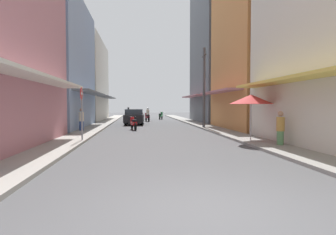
% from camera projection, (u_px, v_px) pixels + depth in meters
% --- Properties ---
extents(ground_plane, '(98.80, 98.80, 0.00)m').
position_uv_depth(ground_plane, '(152.00, 127.00, 22.91)').
color(ground_plane, '#4C4C4F').
extents(sidewalk_left, '(1.60, 52.91, 0.12)m').
position_uv_depth(sidewalk_left, '(97.00, 127.00, 22.42)').
color(sidewalk_left, '#9E9991').
rests_on(sidewalk_left, ground).
extents(sidewalk_right, '(1.60, 52.91, 0.12)m').
position_uv_depth(sidewalk_right, '(204.00, 126.00, 23.39)').
color(sidewalk_right, gray).
rests_on(sidewalk_right, ground).
extents(building_left_mid, '(7.05, 10.17, 9.85)m').
position_uv_depth(building_left_mid, '(45.00, 65.00, 21.36)').
color(building_left_mid, '#8CA5CC').
rests_on(building_left_mid, ground).
extents(building_left_far, '(7.05, 12.07, 9.45)m').
position_uv_depth(building_left_far, '(78.00, 81.00, 32.89)').
color(building_left_far, silver).
rests_on(building_left_far, ground).
extents(building_right_mid, '(7.05, 8.11, 17.38)m').
position_uv_depth(building_right_mid, '(265.00, 12.00, 20.39)').
color(building_right_mid, '#D88C4C').
rests_on(building_right_mid, ground).
extents(building_right_far, '(7.05, 9.20, 16.32)m').
position_uv_depth(building_right_far, '(225.00, 46.00, 29.74)').
color(building_right_far, slate).
rests_on(building_right_far, ground).
extents(motorbike_green, '(0.73, 1.75, 0.96)m').
position_uv_depth(motorbike_green, '(161.00, 116.00, 35.92)').
color(motorbike_green, black).
rests_on(motorbike_green, ground).
extents(motorbike_maroon, '(0.63, 1.79, 1.58)m').
position_uv_depth(motorbike_maroon, '(147.00, 115.00, 31.08)').
color(motorbike_maroon, black).
rests_on(motorbike_maroon, ground).
extents(motorbike_black, '(0.55, 1.81, 1.58)m').
position_uv_depth(motorbike_black, '(128.00, 114.00, 36.70)').
color(motorbike_black, black).
rests_on(motorbike_black, ground).
extents(motorbike_red, '(0.63, 1.78, 0.96)m').
position_uv_depth(motorbike_red, '(133.00, 123.00, 20.23)').
color(motorbike_red, black).
rests_on(motorbike_red, ground).
extents(parked_car, '(1.93, 4.17, 1.45)m').
position_uv_depth(parked_car, '(134.00, 117.00, 26.23)').
color(parked_car, black).
rests_on(parked_car, ground).
extents(pedestrian_foreground, '(0.34, 0.34, 1.55)m').
position_uv_depth(pedestrian_foreground, '(280.00, 130.00, 11.62)').
color(pedestrian_foreground, '#598C59').
rests_on(pedestrian_foreground, ground).
extents(pedestrian_far, '(0.34, 0.34, 1.61)m').
position_uv_depth(pedestrian_far, '(81.00, 120.00, 18.49)').
color(pedestrian_far, '#334C8C').
rests_on(pedestrian_far, ground).
extents(vendor_umbrella, '(2.06, 2.06, 2.30)m').
position_uv_depth(vendor_umbrella, '(251.00, 99.00, 13.18)').
color(vendor_umbrella, '#99999E').
rests_on(vendor_umbrella, ground).
extents(utility_pole, '(0.20, 1.20, 6.18)m').
position_uv_depth(utility_pole, '(204.00, 88.00, 21.17)').
color(utility_pole, '#4C4C4F').
rests_on(utility_pole, ground).
extents(street_sign_no_entry, '(0.07, 0.60, 2.65)m').
position_uv_depth(street_sign_no_entry, '(82.00, 107.00, 13.23)').
color(street_sign_no_entry, gray).
rests_on(street_sign_no_entry, ground).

